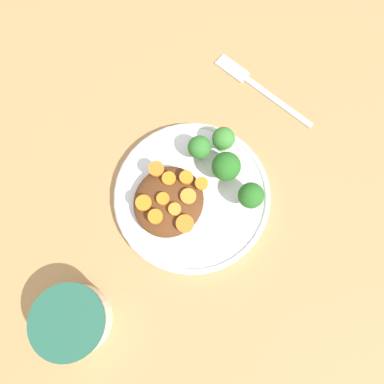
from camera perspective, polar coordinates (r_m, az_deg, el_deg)
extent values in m
plane|color=tan|center=(0.58, 0.00, -0.81)|extent=(4.00, 4.00, 0.00)
cylinder|color=white|center=(0.57, 0.00, -0.61)|extent=(0.24, 0.24, 0.02)
torus|color=white|center=(0.56, 0.00, -0.40)|extent=(0.24, 0.24, 0.01)
cylinder|color=white|center=(0.56, -17.73, -18.16)|extent=(0.10, 0.10, 0.06)
cylinder|color=#235B47|center=(0.53, -18.57, -18.25)|extent=(0.10, 0.10, 0.01)
cylinder|color=white|center=(0.54, -18.33, -18.23)|extent=(0.08, 0.08, 0.01)
ellipsoid|color=#5B3319|center=(0.55, -3.59, -1.43)|extent=(0.10, 0.11, 0.03)
cylinder|color=#7FA85B|center=(0.57, 5.04, 3.16)|extent=(0.02, 0.02, 0.02)
sphere|color=#286B23|center=(0.54, 5.24, 3.93)|extent=(0.04, 0.04, 0.04)
cylinder|color=#759E51|center=(0.56, 8.63, -1.12)|extent=(0.01, 0.01, 0.03)
sphere|color=#286B23|center=(0.53, 8.99, -0.52)|extent=(0.04, 0.04, 0.04)
cylinder|color=#7FA85B|center=(0.58, 4.66, 7.37)|extent=(0.02, 0.02, 0.02)
sphere|color=#3D8433|center=(0.56, 4.82, 8.14)|extent=(0.03, 0.03, 0.03)
cylinder|color=#759E51|center=(0.57, 1.09, 6.08)|extent=(0.01, 0.01, 0.02)
sphere|color=#337A2D|center=(0.56, 1.12, 6.83)|extent=(0.03, 0.03, 0.03)
cylinder|color=orange|center=(0.53, -4.45, -1.04)|extent=(0.02, 0.02, 0.01)
cylinder|color=orange|center=(0.52, -5.60, -3.75)|extent=(0.02, 0.02, 0.01)
cylinder|color=orange|center=(0.54, -3.70, 1.80)|extent=(0.02, 0.02, 0.00)
cylinder|color=orange|center=(0.53, -7.40, -1.65)|extent=(0.02, 0.02, 0.00)
cylinder|color=orange|center=(0.53, 1.46, 1.29)|extent=(0.02, 0.02, 0.01)
cylinder|color=orange|center=(0.52, -1.10, -4.84)|extent=(0.03, 0.03, 0.01)
cylinder|color=orange|center=(0.53, -0.88, -0.52)|extent=(0.02, 0.02, 0.01)
cylinder|color=orange|center=(0.54, -0.87, 2.22)|extent=(0.02, 0.02, 0.01)
cylinder|color=orange|center=(0.54, -5.47, 3.54)|extent=(0.02, 0.02, 0.01)
cylinder|color=orange|center=(0.53, -2.65, -2.64)|extent=(0.02, 0.02, 0.01)
cube|color=silver|center=(0.65, 13.00, 13.31)|extent=(0.13, 0.05, 0.01)
cube|color=silver|center=(0.67, 6.16, 18.29)|extent=(0.06, 0.04, 0.01)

